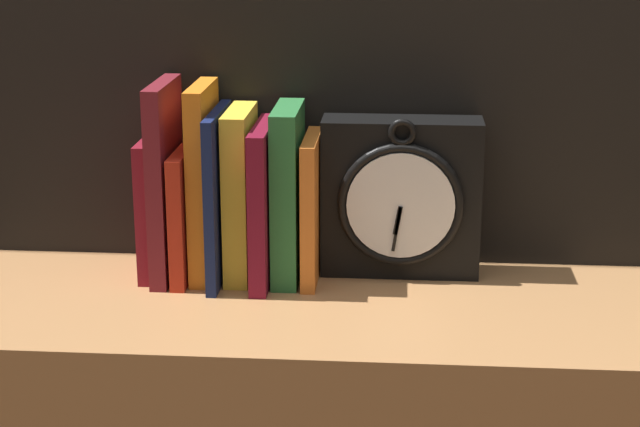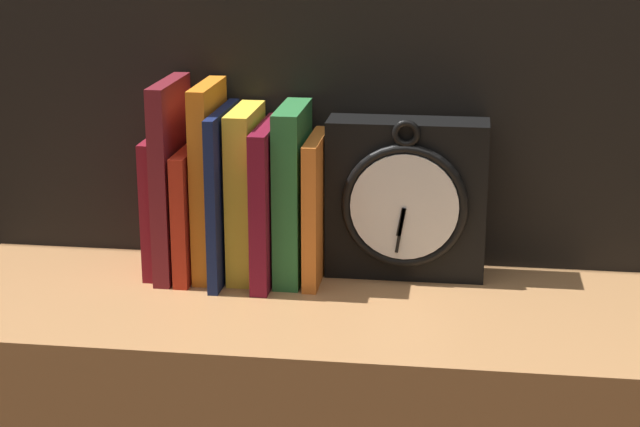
# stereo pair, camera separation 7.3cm
# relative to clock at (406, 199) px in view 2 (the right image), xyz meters

# --- Properties ---
(clock) EXTENTS (0.21, 0.08, 0.22)m
(clock) POSITION_rel_clock_xyz_m (0.00, 0.00, 0.00)
(clock) COLOR black
(clock) RESTS_ON bookshelf
(book_slot0_maroon) EXTENTS (0.02, 0.12, 0.18)m
(book_slot0_maroon) POSITION_rel_clock_xyz_m (-0.33, -0.02, -0.01)
(book_slot0_maroon) COLOR maroon
(book_slot0_maroon) RESTS_ON bookshelf
(book_slot1_maroon) EXTENTS (0.02, 0.14, 0.26)m
(book_slot1_maroon) POSITION_rel_clock_xyz_m (-0.31, -0.03, 0.02)
(book_slot1_maroon) COLOR maroon
(book_slot1_maroon) RESTS_ON bookshelf
(book_slot2_red) EXTENTS (0.02, 0.14, 0.17)m
(book_slot2_red) POSITION_rel_clock_xyz_m (-0.28, -0.03, -0.02)
(book_slot2_red) COLOR #AF2515
(book_slot2_red) RESTS_ON bookshelf
(book_slot3_orange) EXTENTS (0.02, 0.13, 0.25)m
(book_slot3_orange) POSITION_rel_clock_xyz_m (-0.26, -0.02, 0.02)
(book_slot3_orange) COLOR orange
(book_slot3_orange) RESTS_ON bookshelf
(book_slot4_navy) EXTENTS (0.01, 0.15, 0.22)m
(book_slot4_navy) POSITION_rel_clock_xyz_m (-0.23, -0.04, 0.01)
(book_slot4_navy) COLOR #111D49
(book_slot4_navy) RESTS_ON bookshelf
(book_slot5_yellow) EXTENTS (0.03, 0.12, 0.22)m
(book_slot5_yellow) POSITION_rel_clock_xyz_m (-0.21, -0.02, 0.01)
(book_slot5_yellow) COLOR yellow
(book_slot5_yellow) RESTS_ON bookshelf
(book_slot6_maroon) EXTENTS (0.02, 0.15, 0.21)m
(book_slot6_maroon) POSITION_rel_clock_xyz_m (-0.18, -0.04, -0.00)
(book_slot6_maroon) COLOR maroon
(book_slot6_maroon) RESTS_ON bookshelf
(book_slot7_green) EXTENTS (0.03, 0.13, 0.23)m
(book_slot7_green) POSITION_rel_clock_xyz_m (-0.15, -0.03, 0.01)
(book_slot7_green) COLOR #286C35
(book_slot7_green) RESTS_ON bookshelf
(book_slot8_orange) EXTENTS (0.02, 0.13, 0.19)m
(book_slot8_orange) POSITION_rel_clock_xyz_m (-0.12, -0.03, -0.01)
(book_slot8_orange) COLOR orange
(book_slot8_orange) RESTS_ON bookshelf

